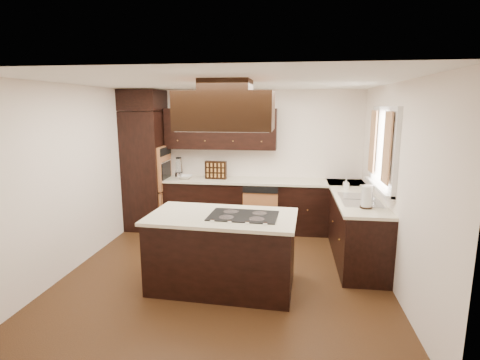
# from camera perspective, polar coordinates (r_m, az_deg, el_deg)

# --- Properties ---
(floor) EXTENTS (4.20, 4.20, 0.02)m
(floor) POSITION_cam_1_polar(r_m,az_deg,el_deg) (5.27, -2.01, -13.72)
(floor) COLOR #553419
(floor) RESTS_ON ground
(ceiling) EXTENTS (4.20, 4.20, 0.02)m
(ceiling) POSITION_cam_1_polar(r_m,az_deg,el_deg) (4.79, -2.22, 14.77)
(ceiling) COLOR white
(ceiling) RESTS_ON ground
(wall_back) EXTENTS (4.20, 0.02, 2.50)m
(wall_back) POSITION_cam_1_polar(r_m,az_deg,el_deg) (6.94, 0.86, 3.24)
(wall_back) COLOR white
(wall_back) RESTS_ON ground
(wall_front) EXTENTS (4.20, 0.02, 2.50)m
(wall_front) POSITION_cam_1_polar(r_m,az_deg,el_deg) (2.89, -9.31, -8.39)
(wall_front) COLOR white
(wall_front) RESTS_ON ground
(wall_left) EXTENTS (0.02, 4.20, 2.50)m
(wall_left) POSITION_cam_1_polar(r_m,az_deg,el_deg) (5.63, -23.79, 0.41)
(wall_left) COLOR white
(wall_left) RESTS_ON ground
(wall_right) EXTENTS (0.02, 4.20, 2.50)m
(wall_right) POSITION_cam_1_polar(r_m,az_deg,el_deg) (4.98, 22.58, -0.81)
(wall_right) COLOR white
(wall_right) RESTS_ON ground
(oven_column) EXTENTS (0.65, 0.75, 2.12)m
(oven_column) POSITION_cam_1_polar(r_m,az_deg,el_deg) (7.02, -14.11, 1.42)
(oven_column) COLOR black
(oven_column) RESTS_ON floor
(wall_oven_face) EXTENTS (0.05, 0.62, 0.78)m
(wall_oven_face) POSITION_cam_1_polar(r_m,az_deg,el_deg) (6.88, -11.43, 1.86)
(wall_oven_face) COLOR #C57843
(wall_oven_face) RESTS_ON oven_column
(base_cabinets_back) EXTENTS (2.93, 0.60, 0.88)m
(base_cabinets_back) POSITION_cam_1_polar(r_m,az_deg,el_deg) (6.79, 0.82, -3.91)
(base_cabinets_back) COLOR black
(base_cabinets_back) RESTS_ON floor
(base_cabinets_right) EXTENTS (0.60, 2.40, 0.88)m
(base_cabinets_right) POSITION_cam_1_polar(r_m,az_deg,el_deg) (5.96, 16.92, -6.57)
(base_cabinets_right) COLOR black
(base_cabinets_right) RESTS_ON floor
(countertop_back) EXTENTS (2.93, 0.63, 0.04)m
(countertop_back) POSITION_cam_1_polar(r_m,az_deg,el_deg) (6.67, 0.81, -0.13)
(countertop_back) COLOR beige
(countertop_back) RESTS_ON base_cabinets_back
(countertop_right) EXTENTS (0.63, 2.40, 0.04)m
(countertop_right) POSITION_cam_1_polar(r_m,az_deg,el_deg) (5.84, 17.03, -2.27)
(countertop_right) COLOR beige
(countertop_right) RESTS_ON base_cabinets_right
(upper_cabinets) EXTENTS (2.00, 0.34, 0.72)m
(upper_cabinets) POSITION_cam_1_polar(r_m,az_deg,el_deg) (6.77, -2.96, 7.79)
(upper_cabinets) COLOR black
(upper_cabinets) RESTS_ON wall_back
(dishwasher_front) EXTENTS (0.60, 0.05, 0.72)m
(dishwasher_front) POSITION_cam_1_polar(r_m,az_deg,el_deg) (6.49, 3.08, -5.04)
(dishwasher_front) COLOR #C57843
(dishwasher_front) RESTS_ON floor
(window_frame) EXTENTS (0.06, 1.32, 1.12)m
(window_frame) POSITION_cam_1_polar(r_m,az_deg,el_deg) (5.44, 21.04, 4.53)
(window_frame) COLOR silver
(window_frame) RESTS_ON wall_right
(window_pane) EXTENTS (0.00, 1.20, 1.00)m
(window_pane) POSITION_cam_1_polar(r_m,az_deg,el_deg) (5.44, 21.33, 4.52)
(window_pane) COLOR white
(window_pane) RESTS_ON wall_right
(curtain_left) EXTENTS (0.02, 0.34, 0.90)m
(curtain_left) POSITION_cam_1_polar(r_m,az_deg,el_deg) (5.01, 21.49, 4.57)
(curtain_left) COLOR beige
(curtain_left) RESTS_ON wall_right
(curtain_right) EXTENTS (0.02, 0.34, 0.90)m
(curtain_right) POSITION_cam_1_polar(r_m,az_deg,el_deg) (5.83, 19.57, 5.53)
(curtain_right) COLOR beige
(curtain_right) RESTS_ON wall_right
(sink_rim) EXTENTS (0.52, 0.84, 0.01)m
(sink_rim) POSITION_cam_1_polar(r_m,az_deg,el_deg) (5.50, 17.77, -2.87)
(sink_rim) COLOR silver
(sink_rim) RESTS_ON countertop_right
(island) EXTENTS (1.76, 1.03, 0.88)m
(island) POSITION_cam_1_polar(r_m,az_deg,el_deg) (4.70, -2.68, -10.97)
(island) COLOR black
(island) RESTS_ON floor
(island_top) EXTENTS (1.83, 1.09, 0.04)m
(island_top) POSITION_cam_1_polar(r_m,az_deg,el_deg) (4.54, -2.74, -5.59)
(island_top) COLOR beige
(island_top) RESTS_ON island
(cooktop) EXTENTS (0.84, 0.58, 0.01)m
(cooktop) POSITION_cam_1_polar(r_m,az_deg,el_deg) (4.48, 0.50, -5.46)
(cooktop) COLOR black
(cooktop) RESTS_ON island_top
(range_hood) EXTENTS (1.05, 0.72, 0.42)m
(range_hood) POSITION_cam_1_polar(r_m,az_deg,el_deg) (4.22, -2.13, 10.49)
(range_hood) COLOR black
(range_hood) RESTS_ON ceiling
(hood_duct) EXTENTS (0.55, 0.50, 0.13)m
(hood_duct) POSITION_cam_1_polar(r_m,az_deg,el_deg) (4.23, -2.16, 14.22)
(hood_duct) COLOR black
(hood_duct) RESTS_ON ceiling
(blender_base) EXTENTS (0.15, 0.15, 0.10)m
(blender_base) POSITION_cam_1_polar(r_m,az_deg,el_deg) (6.91, -9.26, 0.72)
(blender_base) COLOR silver
(blender_base) RESTS_ON countertop_back
(blender_pitcher) EXTENTS (0.13, 0.13, 0.26)m
(blender_pitcher) POSITION_cam_1_polar(r_m,az_deg,el_deg) (6.88, -9.31, 2.19)
(blender_pitcher) COLOR silver
(blender_pitcher) RESTS_ON blender_base
(spice_rack) EXTENTS (0.39, 0.12, 0.32)m
(spice_rack) POSITION_cam_1_polar(r_m,az_deg,el_deg) (6.74, -3.70, 1.53)
(spice_rack) COLOR black
(spice_rack) RESTS_ON countertop_back
(mixing_bowl) EXTENTS (0.26, 0.26, 0.06)m
(mixing_bowl) POSITION_cam_1_polar(r_m,az_deg,el_deg) (6.82, -8.35, 0.44)
(mixing_bowl) COLOR silver
(mixing_bowl) RESTS_ON countertop_back
(soap_bottle) EXTENTS (0.09, 0.09, 0.17)m
(soap_bottle) POSITION_cam_1_polar(r_m,az_deg,el_deg) (6.13, 15.85, -0.58)
(soap_bottle) COLOR silver
(soap_bottle) RESTS_ON countertop_right
(paper_towel) EXTENTS (0.14, 0.14, 0.29)m
(paper_towel) POSITION_cam_1_polar(r_m,az_deg,el_deg) (5.06, 18.74, -2.52)
(paper_towel) COLOR silver
(paper_towel) RESTS_ON countertop_right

